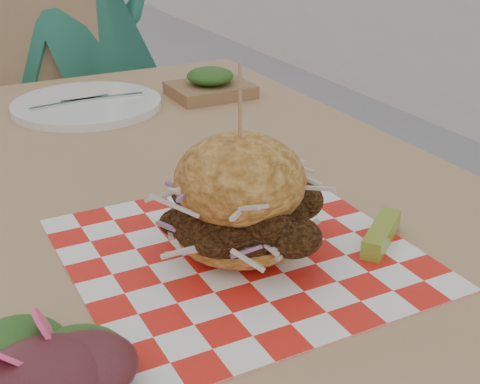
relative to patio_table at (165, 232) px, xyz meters
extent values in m
cube|color=#A2885A|center=(0.00, 0.00, 0.06)|extent=(0.80, 1.20, 0.04)
cylinder|color=#333338|center=(0.34, 0.54, -0.32)|extent=(0.05, 0.05, 0.71)
cube|color=#A2885A|center=(0.00, 0.83, -0.22)|extent=(0.43, 0.43, 0.04)
cube|color=#A2885A|center=(0.00, 1.03, 0.03)|extent=(0.42, 0.05, 0.50)
cylinder|color=#333338|center=(-0.18, 0.65, -0.46)|extent=(0.03, 0.03, 0.43)
cylinder|color=#333338|center=(0.18, 0.64, -0.46)|extent=(0.03, 0.03, 0.43)
cylinder|color=#333338|center=(0.18, 1.00, -0.46)|extent=(0.03, 0.03, 0.43)
cube|color=red|center=(0.00, -0.23, 0.08)|extent=(0.36, 0.36, 0.00)
ellipsoid|color=gold|center=(0.00, -0.23, 0.10)|extent=(0.14, 0.14, 0.05)
ellipsoid|color=brown|center=(0.00, -0.23, 0.12)|extent=(0.15, 0.14, 0.08)
ellipsoid|color=gold|center=(0.00, -0.23, 0.17)|extent=(0.14, 0.14, 0.10)
cylinder|color=#A2885A|center=(0.00, -0.23, 0.24)|extent=(0.00, 0.00, 0.11)
cube|color=#84A730|center=(0.15, -0.28, 0.09)|extent=(0.09, 0.08, 0.02)
ellipsoid|color=#3F1419|center=(-0.21, -0.34, 0.09)|extent=(0.08, 0.08, 0.03)
ellipsoid|color=#1B4F16|center=(-0.22, -0.32, 0.09)|extent=(0.08, 0.08, 0.03)
ellipsoid|color=#1B4F16|center=(-0.25, -0.31, 0.09)|extent=(0.08, 0.08, 0.03)
ellipsoid|color=#3F1419|center=(-0.27, -0.33, 0.09)|extent=(0.08, 0.08, 0.03)
ellipsoid|color=#3F1419|center=(-0.22, -0.36, 0.09)|extent=(0.08, 0.08, 0.03)
cylinder|color=#F84480|center=(-0.23, -0.32, 0.11)|extent=(0.05, 0.05, 0.04)
cylinder|color=white|center=(0.00, 0.37, 0.09)|extent=(0.27, 0.27, 0.01)
cube|color=silver|center=(-0.03, 0.37, 0.09)|extent=(0.15, 0.03, 0.00)
cube|color=silver|center=(0.03, 0.37, 0.09)|extent=(0.15, 0.03, 0.00)
cube|color=olive|center=(0.23, 0.34, 0.09)|extent=(0.15, 0.12, 0.02)
ellipsoid|color=#1B4F16|center=(0.23, 0.34, 0.12)|extent=(0.09, 0.09, 0.03)
camera|label=1|loc=(-0.29, -0.80, 0.45)|focal=50.00mm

